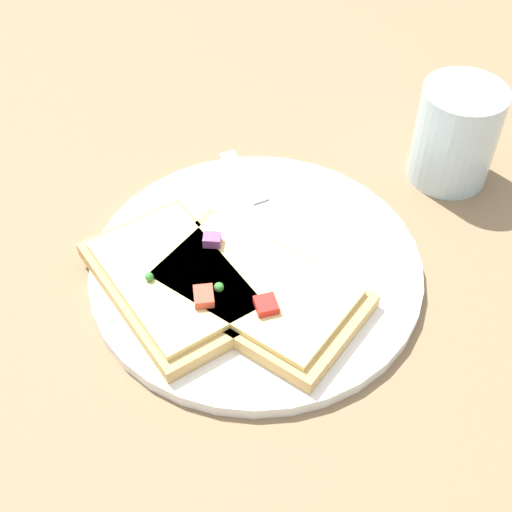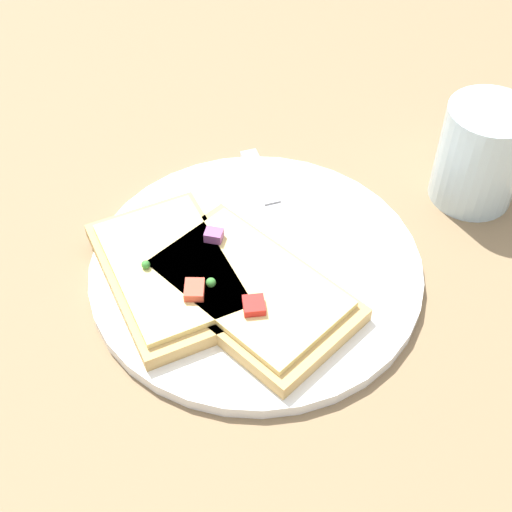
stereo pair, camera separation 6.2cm
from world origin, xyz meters
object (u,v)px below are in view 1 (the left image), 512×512
Objects in this scene: plate at (256,268)px; pizza_slice_main at (256,290)px; knife at (265,210)px; pizza_slice_corner at (174,281)px; fork at (221,255)px; drinking_glass at (456,134)px.

pizza_slice_main is at bearing 45.27° from plate.
plate is 0.07m from knife.
pizza_slice_main is 1.09× the size of pizza_slice_corner.
plate is 0.03m from fork.
fork is at bearing -60.68° from knife.
fork reaches higher than plate.
fork is 0.06m from pizza_slice_main.
pizza_slice_corner is (0.12, 0.01, 0.01)m from knife.
pizza_slice_corner reaches higher than knife.
drinking_glass is (-0.26, 0.01, 0.03)m from pizza_slice_main.
pizza_slice_main reaches higher than pizza_slice_corner.
drinking_glass is at bearing 89.01° from fork.
pizza_slice_main is 0.26m from drinking_glass.
plate is at bearing 45.34° from fork.
fork is 0.07m from knife.
plate is at bearing 77.96° from pizza_slice_corner.
fork is 0.05m from pizza_slice_corner.
pizza_slice_corner is at bearing -65.75° from knife.
drinking_glass is at bearing 84.26° from knife.
pizza_slice_main is (0.08, 0.07, 0.01)m from knife.
plate is 0.24m from drinking_glass.
drinking_glass is (-0.25, 0.07, 0.04)m from fork.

